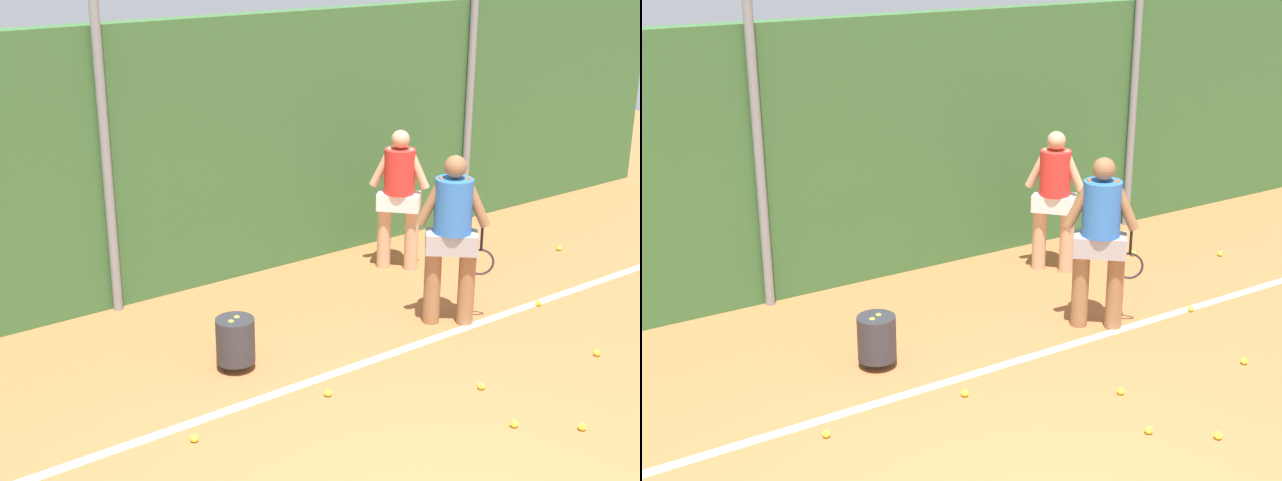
{
  "view_description": "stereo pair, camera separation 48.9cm",
  "coord_description": "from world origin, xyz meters",
  "views": [
    {
      "loc": [
        -3.42,
        -3.33,
        3.91
      ],
      "look_at": [
        1.06,
        2.85,
        1.19
      ],
      "focal_mm": 50.62,
      "sensor_mm": 36.0,
      "label": 1
    },
    {
      "loc": [
        -3.01,
        -3.6,
        3.91
      ],
      "look_at": [
        1.06,
        2.85,
        1.19
      ],
      "focal_mm": 50.62,
      "sensor_mm": 36.0,
      "label": 2
    }
  ],
  "objects": [
    {
      "name": "ground_plane",
      "position": [
        0.0,
        1.53,
        0.0
      ],
      "size": [
        27.08,
        27.08,
        0.0
      ],
      "primitive_type": "plane",
      "color": "#B76638"
    },
    {
      "name": "hedge_fence_backdrop",
      "position": [
        0.0,
        5.22,
        1.48
      ],
      "size": [
        17.6,
        0.25,
        2.96
      ],
      "primitive_type": "cube",
      "color": "#386633",
      "rests_on": "ground_plane"
    },
    {
      "name": "fence_post_center",
      "position": [
        0.0,
        5.04,
        1.61
      ],
      "size": [
        0.1,
        0.1,
        3.22
      ],
      "primitive_type": "cylinder",
      "color": "gray",
      "rests_on": "ground_plane"
    },
    {
      "name": "fence_post_right",
      "position": [
        5.08,
        5.04,
        1.61
      ],
      "size": [
        0.1,
        0.1,
        3.22
      ],
      "primitive_type": "cylinder",
      "color": "gray",
      "rests_on": "ground_plane"
    },
    {
      "name": "court_baseline_paint",
      "position": [
        0.0,
        2.54,
        0.0
      ],
      "size": [
        12.86,
        0.1,
        0.01
      ],
      "primitive_type": "cube",
      "color": "white",
      "rests_on": "ground_plane"
    },
    {
      "name": "player_midcourt",
      "position": [
        2.61,
        2.75,
        0.99
      ],
      "size": [
        0.67,
        0.57,
        1.77
      ],
      "rotation": [
        0.0,
        0.0,
        5.57
      ],
      "color": "#8C603D",
      "rests_on": "ground_plane"
    },
    {
      "name": "player_backcourt_far",
      "position": [
        3.2,
        4.24,
        0.94
      ],
      "size": [
        0.54,
        0.55,
        1.67
      ],
      "rotation": [
        0.0,
        0.0,
        5.45
      ],
      "color": "tan",
      "rests_on": "ground_plane"
    },
    {
      "name": "ball_hopper",
      "position": [
        0.33,
        3.16,
        0.29
      ],
      "size": [
        0.36,
        0.36,
        0.51
      ],
      "color": "#2D2D33",
      "rests_on": "ground_plane"
    },
    {
      "name": "tennis_ball_0",
      "position": [
        3.23,
        1.36,
        0.03
      ],
      "size": [
        0.07,
        0.07,
        0.07
      ],
      "primitive_type": "sphere",
      "color": "#CCDB33",
      "rests_on": "ground_plane"
    },
    {
      "name": "tennis_ball_1",
      "position": [
        5.23,
        3.49,
        0.03
      ],
      "size": [
        0.07,
        0.07,
        0.07
      ],
      "primitive_type": "sphere",
      "color": "#CCDB33",
      "rests_on": "ground_plane"
    },
    {
      "name": "tennis_ball_2",
      "position": [
        0.71,
        2.24,
        0.03
      ],
      "size": [
        0.07,
        0.07,
        0.07
      ],
      "primitive_type": "sphere",
      "color": "#CCDB33",
      "rests_on": "ground_plane"
    },
    {
      "name": "tennis_ball_3",
      "position": [
        1.88,
        1.54,
        0.03
      ],
      "size": [
        0.07,
        0.07,
        0.07
      ],
      "primitive_type": "sphere",
      "color": "#CCDB33",
      "rests_on": "ground_plane"
    },
    {
      "name": "tennis_ball_4",
      "position": [
        3.69,
        2.49,
        0.03
      ],
      "size": [
        0.07,
        0.07,
        0.07
      ],
      "primitive_type": "sphere",
      "color": "#CCDB33",
      "rests_on": "ground_plane"
    },
    {
      "name": "tennis_ball_6",
      "position": [
        1.64,
        0.94,
        0.03
      ],
      "size": [
        0.07,
        0.07,
        0.07
      ],
      "primitive_type": "sphere",
      "color": "#CCDB33",
      "rests_on": "ground_plane"
    },
    {
      "name": "tennis_ball_8",
      "position": [
        4.32,
        4.07,
        0.03
      ],
      "size": [
        0.07,
        0.07,
        0.07
      ],
      "primitive_type": "sphere",
      "color": "#CCDB33",
      "rests_on": "ground_plane"
    },
    {
      "name": "tennis_ball_9",
      "position": [
        -0.59,
        2.28,
        0.03
      ],
      "size": [
        0.07,
        0.07,
        0.07
      ],
      "primitive_type": "sphere",
      "color": "#CCDB33",
      "rests_on": "ground_plane"
    },
    {
      "name": "tennis_ball_11",
      "position": [
        2.05,
        0.58,
        0.03
      ],
      "size": [
        0.07,
        0.07,
        0.07
      ],
      "primitive_type": "sphere",
      "color": "#CCDB33",
      "rests_on": "ground_plane"
    }
  ]
}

